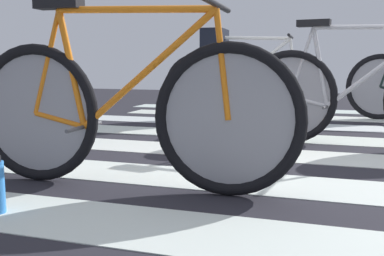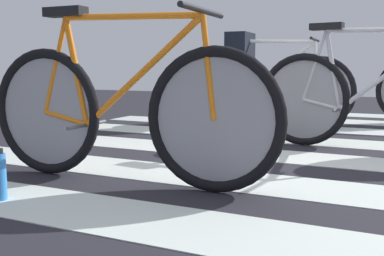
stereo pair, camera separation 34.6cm
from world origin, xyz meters
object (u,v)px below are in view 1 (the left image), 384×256
Objects in this scene: bicycle_2_of_4 at (360,95)px; bicycle_3_of_4 at (244,85)px; cyclist_3_of_4 at (215,62)px; bicycle_1_of_4 at (125,111)px.

bicycle_3_of_4 is at bearing 140.19° from bicycle_2_of_4.
cyclist_3_of_4 is (-0.31, -0.01, 0.24)m from bicycle_3_of_4.
bicycle_2_of_4 is 1.00× the size of bicycle_3_of_4.
bicycle_2_of_4 is at bearing -49.30° from bicycle_3_of_4.
cyclist_3_of_4 reaches higher than bicycle_1_of_4.
cyclist_3_of_4 is at bearing 147.67° from bicycle_2_of_4.
bicycle_2_of_4 is at bearing 50.95° from bicycle_1_of_4.
bicycle_3_of_4 is (0.05, 2.66, 0.00)m from bicycle_1_of_4.
cyclist_3_of_4 reaches higher than bicycle_3_of_4.
cyclist_3_of_4 reaches higher than bicycle_2_of_4.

